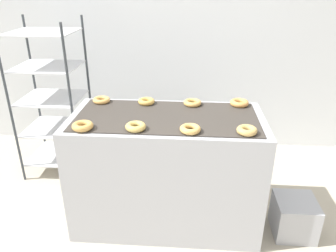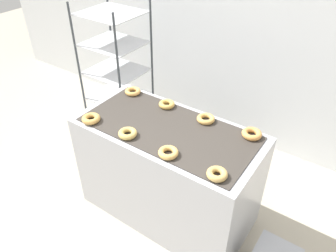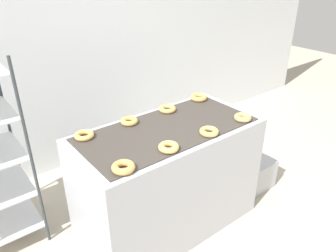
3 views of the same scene
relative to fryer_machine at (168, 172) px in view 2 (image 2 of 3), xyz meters
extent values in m
cube|color=silver|center=(0.00, 1.50, 0.91)|extent=(8.00, 0.05, 2.80)
cube|color=#A8AAB2|center=(0.00, 0.00, 0.00)|extent=(1.53, 0.75, 0.97)
cube|color=#38332D|center=(0.00, 0.00, 0.49)|extent=(1.41, 0.66, 0.01)
cube|color=#262628|center=(0.42, -0.34, 0.19)|extent=(0.12, 0.07, 0.10)
cylinder|color=#33383D|center=(-1.55, 0.47, 0.32)|extent=(0.02, 0.02, 1.62)
cylinder|color=#33383D|center=(-0.94, 0.47, 0.32)|extent=(0.02, 0.02, 1.62)
cylinder|color=#33383D|center=(-1.55, 1.03, 0.32)|extent=(0.02, 0.02, 1.62)
cylinder|color=#33383D|center=(-0.94, 1.03, 0.32)|extent=(0.02, 0.02, 1.62)
cube|color=silver|center=(-1.25, 0.75, -0.33)|extent=(0.61, 0.56, 0.01)
cube|color=silver|center=(-1.25, 0.75, 0.00)|extent=(0.61, 0.56, 0.01)
cube|color=silver|center=(-1.25, 0.75, 0.34)|extent=(0.61, 0.56, 0.01)
cube|color=silver|center=(-1.25, 0.75, 0.67)|extent=(0.61, 0.56, 0.01)
cube|color=silver|center=(-1.25, 0.75, 1.00)|extent=(0.61, 0.56, 0.01)
torus|color=tan|center=(-0.58, -0.28, 0.51)|extent=(0.15, 0.15, 0.05)
torus|color=tan|center=(-0.20, -0.26, 0.51)|extent=(0.15, 0.15, 0.05)
torus|color=tan|center=(0.19, -0.27, 0.51)|extent=(0.15, 0.15, 0.04)
torus|color=tan|center=(0.58, -0.27, 0.51)|extent=(0.14, 0.14, 0.05)
torus|color=#DBA153|center=(-0.59, 0.27, 0.51)|extent=(0.15, 0.15, 0.04)
torus|color=gold|center=(-0.19, 0.26, 0.51)|extent=(0.14, 0.14, 0.04)
torus|color=tan|center=(0.20, 0.26, 0.51)|extent=(0.15, 0.15, 0.04)
torus|color=#D7944B|center=(0.59, 0.28, 0.51)|extent=(0.16, 0.16, 0.05)
camera|label=1|loc=(0.19, -2.34, 1.48)|focal=35.00mm
camera|label=2|loc=(1.20, -1.74, 2.04)|focal=35.00mm
camera|label=3|loc=(-1.42, -1.80, 1.68)|focal=35.00mm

